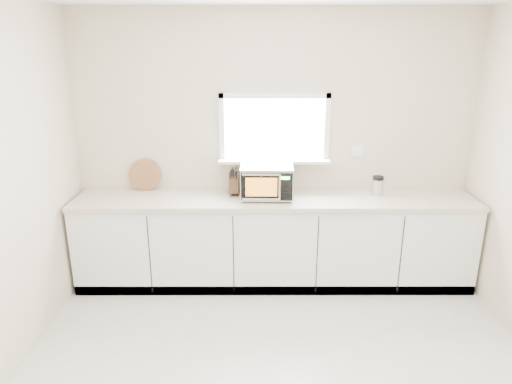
{
  "coord_description": "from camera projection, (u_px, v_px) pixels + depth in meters",
  "views": [
    {
      "loc": [
        -0.19,
        -2.55,
        2.35
      ],
      "look_at": [
        -0.18,
        1.55,
        1.02
      ],
      "focal_mm": 32.0,
      "sensor_mm": 36.0,
      "label": 1
    }
  ],
  "objects": [
    {
      "name": "cutting_board",
      "position": [
        145.0,
        175.0,
        4.66
      ],
      "size": [
        0.32,
        0.08,
        0.32
      ],
      "primitive_type": "cylinder",
      "rotation": [
        1.4,
        0.0,
        0.0
      ],
      "color": "brown",
      "rests_on": "countertop"
    },
    {
      "name": "back_wall",
      "position": [
        274.0,
        147.0,
        4.63
      ],
      "size": [
        4.0,
        0.17,
        2.7
      ],
      "color": "beige",
      "rests_on": "ground"
    },
    {
      "name": "cabinets",
      "position": [
        274.0,
        242.0,
        4.63
      ],
      "size": [
        3.92,
        0.6,
        0.88
      ],
      "primitive_type": "cube",
      "color": "white",
      "rests_on": "ground"
    },
    {
      "name": "coffee_grinder",
      "position": [
        378.0,
        185.0,
        4.53
      ],
      "size": [
        0.14,
        0.14,
        0.19
      ],
      "rotation": [
        0.0,
        0.0,
        0.3
      ],
      "color": "#B0B3B8",
      "rests_on": "countertop"
    },
    {
      "name": "microwave",
      "position": [
        267.0,
        181.0,
        4.43
      ],
      "size": [
        0.51,
        0.43,
        0.32
      ],
      "rotation": [
        0.0,
        0.0,
        -0.02
      ],
      "color": "black",
      "rests_on": "countertop"
    },
    {
      "name": "countertop",
      "position": [
        275.0,
        199.0,
        4.48
      ],
      "size": [
        3.92,
        0.64,
        0.04
      ],
      "primitive_type": "cube",
      "color": "beige",
      "rests_on": "cabinets"
    },
    {
      "name": "knife_block",
      "position": [
        234.0,
        182.0,
        4.52
      ],
      "size": [
        0.11,
        0.21,
        0.3
      ],
      "rotation": [
        0.0,
        0.0,
        -0.07
      ],
      "color": "#462D19",
      "rests_on": "countertop"
    }
  ]
}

